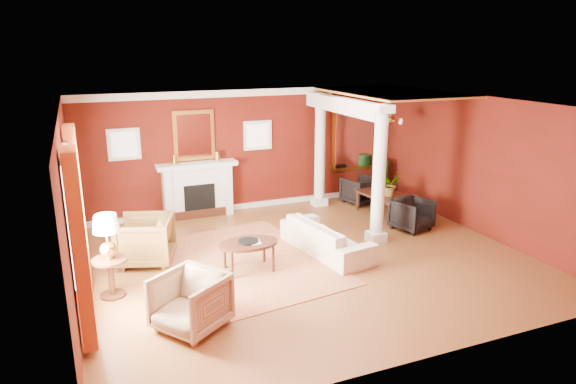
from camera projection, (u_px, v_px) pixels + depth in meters
name	position (u px, v px, depth m)	size (l,w,h in m)	color
ground	(307.00, 259.00, 9.69)	(8.00, 8.00, 0.00)	brown
room_shell	(308.00, 154.00, 9.13)	(8.04, 7.04, 2.92)	#57110C
fireplace	(198.00, 189.00, 11.98)	(1.85, 0.42, 1.29)	white
overmantel_mirror	(194.00, 135.00, 11.76)	(0.95, 0.07, 1.15)	gold
flank_window_left	(124.00, 144.00, 11.23)	(0.70, 0.07, 0.70)	white
flank_window_right	(258.00, 135.00, 12.37)	(0.70, 0.07, 0.70)	white
left_window	(77.00, 224.00, 7.34)	(0.21, 2.55, 2.60)	white
column_front	(379.00, 174.00, 10.18)	(0.36, 0.36, 2.80)	white
column_back	(320.00, 150.00, 12.59)	(0.36, 0.36, 2.80)	white
header_beam	(343.00, 105.00, 11.28)	(0.30, 3.20, 0.32)	white
amber_ceiling	(392.00, 92.00, 11.50)	(2.30, 3.40, 0.04)	#C57F3A
dining_mirror	(354.00, 138.00, 13.39)	(1.30, 0.07, 1.70)	gold
chandelier	(391.00, 120.00, 11.73)	(0.60, 0.62, 0.75)	gold
crown_trim	(247.00, 93.00, 11.99)	(8.00, 0.08, 0.16)	white
base_trim	(249.00, 205.00, 12.75)	(8.00, 0.08, 0.12)	white
rug	(244.00, 262.00, 9.53)	(2.81, 3.75, 0.01)	maroon
sofa	(327.00, 232.00, 9.90)	(2.14, 0.62, 0.84)	beige
armchair_leopard	(145.00, 238.00, 9.39)	(0.95, 0.89, 0.98)	black
armchair_stripe	(190.00, 300.00, 7.19)	(0.88, 0.82, 0.90)	tan
coffee_table	(249.00, 245.00, 9.06)	(1.08, 1.08, 0.54)	black
coffee_book	(250.00, 237.00, 8.97)	(0.18, 0.02, 0.25)	black
side_table	(108.00, 243.00, 8.01)	(0.55, 0.55, 1.38)	black
dining_table	(388.00, 199.00, 12.02)	(1.49, 0.52, 0.83)	black
dining_chair_near	(412.00, 213.00, 11.14)	(0.74, 0.69, 0.76)	black
dining_chair_far	(359.00, 189.00, 13.06)	(0.72, 0.68, 0.75)	black
green_urn	(381.00, 183.00, 13.53)	(0.42, 0.42, 1.01)	#15421A
potted_plant	(390.00, 174.00, 11.79)	(0.48, 0.53, 0.41)	#26591E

